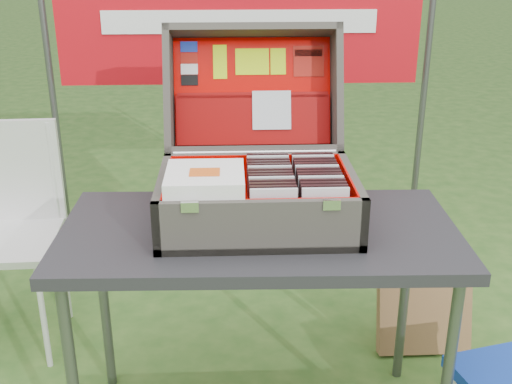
{
  "coord_description": "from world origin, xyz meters",
  "views": [
    {
      "loc": [
        -0.05,
        -1.79,
        1.66
      ],
      "look_at": [
        0.03,
        0.1,
        0.89
      ],
      "focal_mm": 45.0,
      "sensor_mm": 36.0,
      "label": 1
    }
  ],
  "objects_px": {
    "chair": "(3,244)",
    "cardboard_box": "(424,305)",
    "table": "(259,332)",
    "suitcase": "(257,135)"
  },
  "relations": [
    {
      "from": "chair",
      "to": "cardboard_box",
      "type": "relative_size",
      "value": 2.29
    },
    {
      "from": "table",
      "to": "suitcase",
      "type": "distance_m",
      "value": 0.68
    },
    {
      "from": "cardboard_box",
      "to": "suitcase",
      "type": "bearing_deg",
      "value": -154.36
    },
    {
      "from": "suitcase",
      "to": "table",
      "type": "bearing_deg",
      "value": -88.09
    },
    {
      "from": "suitcase",
      "to": "chair",
      "type": "distance_m",
      "value": 1.27
    },
    {
      "from": "table",
      "to": "chair",
      "type": "bearing_deg",
      "value": 152.77
    },
    {
      "from": "suitcase",
      "to": "cardboard_box",
      "type": "height_order",
      "value": "suitcase"
    },
    {
      "from": "suitcase",
      "to": "chair",
      "type": "relative_size",
      "value": 0.66
    },
    {
      "from": "suitcase",
      "to": "chair",
      "type": "height_order",
      "value": "suitcase"
    },
    {
      "from": "suitcase",
      "to": "cardboard_box",
      "type": "distance_m",
      "value": 1.18
    }
  ]
}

